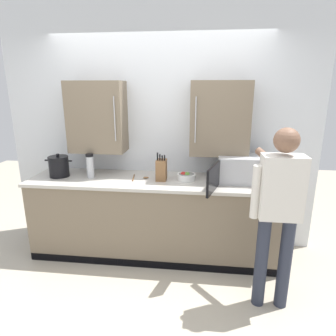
{
  "coord_description": "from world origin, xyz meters",
  "views": [
    {
      "loc": [
        0.5,
        -2.29,
        1.92
      ],
      "look_at": [
        0.15,
        0.69,
        1.07
      ],
      "focal_mm": 30.85,
      "sensor_mm": 36.0,
      "label": 1
    }
  ],
  "objects_px": {
    "microwave_oven": "(242,169)",
    "thermos_flask": "(90,166)",
    "stock_pot": "(59,166)",
    "fruit_bowl": "(186,176)",
    "wooden_spoon": "(140,178)",
    "person_figure": "(278,205)",
    "knife_block": "(161,170)"
  },
  "relations": [
    {
      "from": "thermos_flask",
      "to": "wooden_spoon",
      "type": "xyz_separation_m",
      "value": [
        0.56,
        0.03,
        -0.13
      ]
    },
    {
      "from": "thermos_flask",
      "to": "knife_block",
      "type": "xyz_separation_m",
      "value": [
        0.81,
        0.01,
        -0.02
      ]
    },
    {
      "from": "knife_block",
      "to": "person_figure",
      "type": "distance_m",
      "value": 1.29
    },
    {
      "from": "thermos_flask",
      "to": "person_figure",
      "type": "bearing_deg",
      "value": -20.27
    },
    {
      "from": "thermos_flask",
      "to": "fruit_bowl",
      "type": "bearing_deg",
      "value": 1.89
    },
    {
      "from": "knife_block",
      "to": "person_figure",
      "type": "xyz_separation_m",
      "value": [
        1.08,
        -0.71,
        -0.07
      ]
    },
    {
      "from": "microwave_oven",
      "to": "stock_pot",
      "type": "xyz_separation_m",
      "value": [
        -2.06,
        -0.05,
        -0.02
      ]
    },
    {
      "from": "fruit_bowl",
      "to": "knife_block",
      "type": "bearing_deg",
      "value": -174.26
    },
    {
      "from": "stock_pot",
      "to": "knife_block",
      "type": "relative_size",
      "value": 1.02
    },
    {
      "from": "person_figure",
      "to": "wooden_spoon",
      "type": "bearing_deg",
      "value": 151.25
    },
    {
      "from": "fruit_bowl",
      "to": "knife_block",
      "type": "height_order",
      "value": "knife_block"
    },
    {
      "from": "knife_block",
      "to": "person_figure",
      "type": "height_order",
      "value": "person_figure"
    },
    {
      "from": "thermos_flask",
      "to": "wooden_spoon",
      "type": "distance_m",
      "value": 0.58
    },
    {
      "from": "stock_pot",
      "to": "knife_block",
      "type": "distance_m",
      "value": 1.19
    },
    {
      "from": "stock_pot",
      "to": "wooden_spoon",
      "type": "bearing_deg",
      "value": 1.54
    },
    {
      "from": "person_figure",
      "to": "fruit_bowl",
      "type": "bearing_deg",
      "value": 137.7
    },
    {
      "from": "knife_block",
      "to": "microwave_oven",
      "type": "bearing_deg",
      "value": 3.03
    },
    {
      "from": "thermos_flask",
      "to": "stock_pot",
      "type": "xyz_separation_m",
      "value": [
        -0.38,
        0.01,
        -0.02
      ]
    },
    {
      "from": "knife_block",
      "to": "wooden_spoon",
      "type": "height_order",
      "value": "knife_block"
    },
    {
      "from": "microwave_oven",
      "to": "thermos_flask",
      "type": "xyz_separation_m",
      "value": [
        -1.69,
        -0.05,
        -0.0
      ]
    },
    {
      "from": "microwave_oven",
      "to": "knife_block",
      "type": "relative_size",
      "value": 2.48
    },
    {
      "from": "microwave_oven",
      "to": "fruit_bowl",
      "type": "distance_m",
      "value": 0.61
    },
    {
      "from": "thermos_flask",
      "to": "stock_pot",
      "type": "distance_m",
      "value": 0.38
    },
    {
      "from": "microwave_oven",
      "to": "stock_pot",
      "type": "distance_m",
      "value": 2.07
    },
    {
      "from": "wooden_spoon",
      "to": "person_figure",
      "type": "distance_m",
      "value": 1.52
    },
    {
      "from": "stock_pot",
      "to": "fruit_bowl",
      "type": "bearing_deg",
      "value": 1.14
    },
    {
      "from": "knife_block",
      "to": "wooden_spoon",
      "type": "distance_m",
      "value": 0.27
    },
    {
      "from": "fruit_bowl",
      "to": "person_figure",
      "type": "distance_m",
      "value": 1.09
    },
    {
      "from": "fruit_bowl",
      "to": "wooden_spoon",
      "type": "height_order",
      "value": "fruit_bowl"
    },
    {
      "from": "stock_pot",
      "to": "wooden_spoon",
      "type": "distance_m",
      "value": 0.94
    },
    {
      "from": "stock_pot",
      "to": "person_figure",
      "type": "height_order",
      "value": "person_figure"
    },
    {
      "from": "microwave_oven",
      "to": "wooden_spoon",
      "type": "distance_m",
      "value": 1.14
    }
  ]
}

